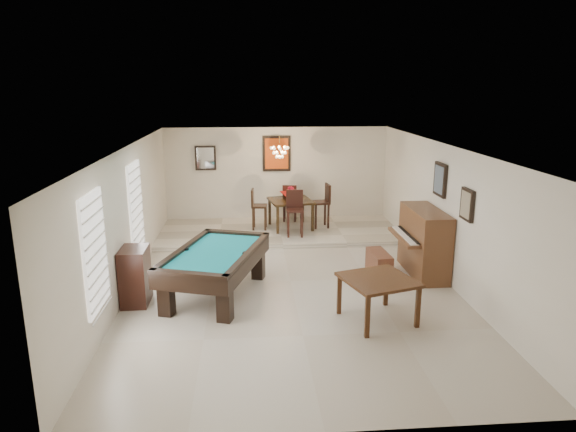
{
  "coord_description": "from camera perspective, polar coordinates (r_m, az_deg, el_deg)",
  "views": [
    {
      "loc": [
        -0.79,
        -9.3,
        3.7
      ],
      "look_at": [
        0.0,
        0.6,
        1.15
      ],
      "focal_mm": 32.0,
      "sensor_mm": 36.0,
      "label": 1
    }
  ],
  "objects": [
    {
      "name": "dining_chair_east",
      "position": [
        13.18,
        3.64,
        1.14
      ],
      "size": [
        0.46,
        0.46,
        1.12
      ],
      "primitive_type": null,
      "rotation": [
        0.0,
        0.0,
        -1.46
      ],
      "color": "black",
      "rests_on": "dining_step"
    },
    {
      "name": "wall_right",
      "position": [
        10.32,
        17.12,
        0.31
      ],
      "size": [
        0.04,
        9.0,
        2.6
      ],
      "primitive_type": "cube",
      "color": "silver",
      "rests_on": "ground_plane"
    },
    {
      "name": "upright_piano",
      "position": [
        10.52,
        14.09,
        -2.83
      ],
      "size": [
        0.89,
        1.59,
        1.32
      ],
      "primitive_type": null,
      "color": "brown",
      "rests_on": "ground_plane"
    },
    {
      "name": "dining_chair_north",
      "position": [
        13.81,
        0.2,
        1.53
      ],
      "size": [
        0.41,
        0.41,
        1.0
      ],
      "primitive_type": null,
      "rotation": [
        0.0,
        0.0,
        3.02
      ],
      "color": "black",
      "rests_on": "dining_step"
    },
    {
      "name": "dining_chair_south",
      "position": [
        12.39,
        0.77,
        0.26
      ],
      "size": [
        0.43,
        0.43,
        1.11
      ],
      "primitive_type": null,
      "rotation": [
        0.0,
        0.0,
        -0.05
      ],
      "color": "black",
      "rests_on": "dining_step"
    },
    {
      "name": "window_left_rear",
      "position": [
        10.39,
        -16.56,
        1.01
      ],
      "size": [
        0.06,
        1.0,
        1.7
      ],
      "primitive_type": "cube",
      "color": "white",
      "rests_on": "wall_left"
    },
    {
      "name": "piano_bench",
      "position": [
        10.47,
        10.08,
        -5.19
      ],
      "size": [
        0.37,
        0.84,
        0.46
      ],
      "primitive_type": "cube",
      "rotation": [
        0.0,
        0.0,
        0.06
      ],
      "color": "#5C2F1D",
      "rests_on": "ground_plane"
    },
    {
      "name": "right_picture_lower",
      "position": [
        9.32,
        19.29,
        1.2
      ],
      "size": [
        0.06,
        0.45,
        0.55
      ],
      "primitive_type": "cube",
      "color": "gray",
      "rests_on": "wall_right"
    },
    {
      "name": "wall_back",
      "position": [
        14.03,
        -1.28,
        4.55
      ],
      "size": [
        6.0,
        0.04,
        2.6
      ],
      "primitive_type": "cube",
      "color": "silver",
      "rests_on": "ground_plane"
    },
    {
      "name": "right_picture_upper",
      "position": [
        10.46,
        16.56,
        3.9
      ],
      "size": [
        0.06,
        0.55,
        0.65
      ],
      "primitive_type": "cube",
      "color": "slate",
      "rests_on": "wall_right"
    },
    {
      "name": "apothecary_chest",
      "position": [
        9.28,
        -16.62,
        -6.41
      ],
      "size": [
        0.44,
        0.66,
        0.99
      ],
      "primitive_type": "cube",
      "color": "black",
      "rests_on": "ground_plane"
    },
    {
      "name": "dining_chair_west",
      "position": [
        13.02,
        -3.19,
        0.76
      ],
      "size": [
        0.41,
        0.41,
        1.03
      ],
      "primitive_type": null,
      "rotation": [
        0.0,
        0.0,
        1.48
      ],
      "color": "black",
      "rests_on": "dining_step"
    },
    {
      "name": "pool_table",
      "position": [
        9.35,
        -8.0,
        -6.36
      ],
      "size": [
        1.99,
        2.73,
        0.81
      ],
      "primitive_type": null,
      "rotation": [
        0.0,
        0.0,
        -0.3
      ],
      "color": "black",
      "rests_on": "ground_plane"
    },
    {
      "name": "window_left_front",
      "position": [
        7.77,
        -20.67,
        -3.77
      ],
      "size": [
        0.06,
        1.0,
        1.7
      ],
      "primitive_type": "cube",
      "color": "white",
      "rests_on": "wall_left"
    },
    {
      "name": "back_mirror",
      "position": [
        13.93,
        -9.15,
        6.38
      ],
      "size": [
        0.55,
        0.06,
        0.65
      ],
      "primitive_type": "cube",
      "color": "white",
      "rests_on": "wall_back"
    },
    {
      "name": "ceiling",
      "position": [
        9.39,
        0.3,
        7.68
      ],
      "size": [
        6.0,
        9.0,
        0.04
      ],
      "primitive_type": "cube",
      "color": "white",
      "rests_on": "wall_back"
    },
    {
      "name": "dining_table",
      "position": [
        13.13,
        0.29,
        0.51
      ],
      "size": [
        1.2,
        1.2,
        0.85
      ],
      "primitive_type": null,
      "rotation": [
        0.0,
        0.0,
        0.18
      ],
      "color": "black",
      "rests_on": "dining_step"
    },
    {
      "name": "square_table",
      "position": [
        8.45,
        9.91,
        -9.11
      ],
      "size": [
        1.3,
        1.3,
        0.72
      ],
      "primitive_type": null,
      "rotation": [
        0.0,
        0.0,
        0.3
      ],
      "color": "#311A0C",
      "rests_on": "ground_plane"
    },
    {
      "name": "wall_front",
      "position": [
        5.42,
        4.41,
        -11.91
      ],
      "size": [
        6.0,
        0.04,
        2.6
      ],
      "primitive_type": "cube",
      "color": "silver",
      "rests_on": "ground_plane"
    },
    {
      "name": "chandelier",
      "position": [
        12.61,
        -0.95,
        7.57
      ],
      "size": [
        0.44,
        0.44,
        0.6
      ],
      "primitive_type": null,
      "color": "#FFE5B2",
      "rests_on": "ceiling"
    },
    {
      "name": "flower_vase",
      "position": [
        13.01,
        0.3,
        2.83
      ],
      "size": [
        0.14,
        0.14,
        0.23
      ],
      "primitive_type": null,
      "rotation": [
        0.0,
        0.0,
        0.02
      ],
      "color": "#A70E22",
      "rests_on": "dining_table"
    },
    {
      "name": "dining_step",
      "position": [
        13.09,
        -0.93,
        -1.75
      ],
      "size": [
        6.0,
        2.5,
        0.12
      ],
      "primitive_type": "cube",
      "color": "beige",
      "rests_on": "ground_plane"
    },
    {
      "name": "ground_plane",
      "position": [
        10.04,
        0.28,
        -7.28
      ],
      "size": [
        6.0,
        9.0,
        0.02
      ],
      "primitive_type": "cube",
      "color": "beige"
    },
    {
      "name": "wall_left",
      "position": [
        9.85,
        -17.38,
        -0.37
      ],
      "size": [
        0.04,
        9.0,
        2.6
      ],
      "primitive_type": "cube",
      "color": "silver",
      "rests_on": "ground_plane"
    },
    {
      "name": "back_painting",
      "position": [
        13.9,
        -1.28,
        6.96
      ],
      "size": [
        0.75,
        0.06,
        0.95
      ],
      "primitive_type": "cube",
      "color": "#D84C14",
      "rests_on": "wall_back"
    }
  ]
}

